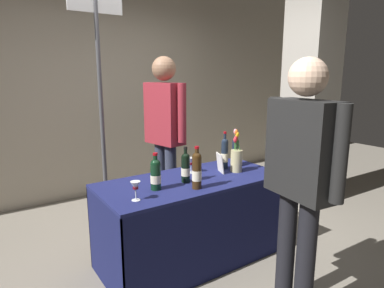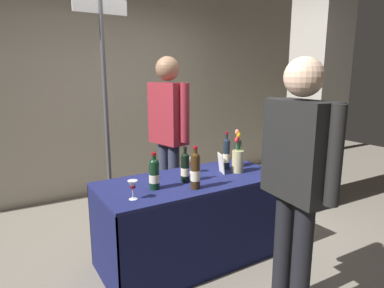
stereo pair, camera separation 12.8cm
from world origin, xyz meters
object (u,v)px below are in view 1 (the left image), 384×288
object	(u,v)px
display_bottle_0	(235,151)
booth_signpost	(100,93)
taster_foreground_right	(302,168)
wine_glass_near_vendor	(135,186)
tasting_table	(192,204)
featured_wine_bottle	(186,167)
flower_vase	(236,158)
wine_glass_mid	(191,162)
concrete_pillar	(312,68)
vendor_presenter	(165,125)

from	to	relation	value
display_bottle_0	booth_signpost	xyz separation A→B (m)	(-0.96, 0.97, 0.54)
taster_foreground_right	wine_glass_near_vendor	bearing A→B (deg)	51.84
tasting_table	featured_wine_bottle	xyz separation A→B (m)	(-0.09, -0.03, 0.35)
featured_wine_bottle	display_bottle_0	bearing A→B (deg)	13.77
flower_vase	wine_glass_mid	bearing A→B (deg)	151.58
wine_glass_near_vendor	tasting_table	bearing A→B (deg)	16.83
display_bottle_0	taster_foreground_right	bearing A→B (deg)	-111.10
wine_glass_mid	display_bottle_0	bearing A→B (deg)	-2.36
taster_foreground_right	featured_wine_bottle	bearing A→B (deg)	22.80
wine_glass_near_vendor	wine_glass_mid	xyz separation A→B (m)	(0.69, 0.33, -0.00)
wine_glass_near_vendor	wine_glass_mid	distance (m)	0.76
tasting_table	display_bottle_0	world-z (taller)	display_bottle_0
concrete_pillar	booth_signpost	world-z (taller)	concrete_pillar
tasting_table	wine_glass_mid	distance (m)	0.37
display_bottle_0	wine_glass_near_vendor	world-z (taller)	display_bottle_0
featured_wine_bottle	booth_signpost	distance (m)	1.29
wine_glass_near_vendor	vendor_presenter	distance (m)	1.24
featured_wine_bottle	wine_glass_near_vendor	bearing A→B (deg)	-164.00
wine_glass_near_vendor	flower_vase	bearing A→B (deg)	7.53
flower_vase	booth_signpost	distance (m)	1.51
wine_glass_mid	vendor_presenter	xyz separation A→B (m)	(0.08, 0.61, 0.25)
concrete_pillar	booth_signpost	bearing A→B (deg)	161.19
booth_signpost	featured_wine_bottle	bearing A→B (deg)	-75.97
flower_vase	taster_foreground_right	distance (m)	0.96
concrete_pillar	booth_signpost	distance (m)	2.44
featured_wine_bottle	flower_vase	world-z (taller)	flower_vase
display_bottle_0	wine_glass_near_vendor	xyz separation A→B (m)	(-1.19, -0.31, -0.03)
wine_glass_mid	taster_foreground_right	xyz separation A→B (m)	(0.08, -1.10, 0.20)
flower_vase	taster_foreground_right	size ratio (longest dim) A/B	0.23
tasting_table	flower_vase	bearing A→B (deg)	-5.21
tasting_table	wine_glass_near_vendor	size ratio (longest dim) A/B	11.33
wine_glass_near_vendor	vendor_presenter	bearing A→B (deg)	50.73
tasting_table	booth_signpost	world-z (taller)	booth_signpost
taster_foreground_right	booth_signpost	world-z (taller)	booth_signpost
concrete_pillar	flower_vase	bearing A→B (deg)	-166.25
display_bottle_0	taster_foreground_right	world-z (taller)	taster_foreground_right
featured_wine_bottle	concrete_pillar	bearing A→B (deg)	9.96
featured_wine_bottle	wine_glass_near_vendor	world-z (taller)	featured_wine_bottle
vendor_presenter	display_bottle_0	bearing A→B (deg)	22.24
taster_foreground_right	booth_signpost	distance (m)	2.15
featured_wine_bottle	display_bottle_0	xyz separation A→B (m)	(0.68, 0.17, 0.01)
featured_wine_bottle	display_bottle_0	world-z (taller)	display_bottle_0
wine_glass_mid	taster_foreground_right	distance (m)	1.12
display_bottle_0	flower_vase	distance (m)	0.22
flower_vase	display_bottle_0	bearing A→B (deg)	50.84
wine_glass_near_vendor	featured_wine_bottle	bearing A→B (deg)	16.00
concrete_pillar	flower_vase	world-z (taller)	concrete_pillar
tasting_table	wine_glass_near_vendor	world-z (taller)	wine_glass_near_vendor
featured_wine_bottle	wine_glass_mid	bearing A→B (deg)	46.39
display_bottle_0	wine_glass_mid	distance (m)	0.50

